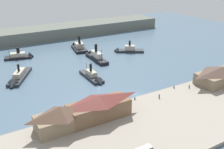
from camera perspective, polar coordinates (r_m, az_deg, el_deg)
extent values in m
plane|color=slate|center=(108.13, 5.23, -4.35)|extent=(320.00, 320.00, 0.00)
cube|color=#9E9384|center=(93.24, 13.22, -9.12)|extent=(110.00, 36.00, 1.20)
cube|color=gray|center=(105.34, 6.38, -4.85)|extent=(110.00, 0.80, 1.00)
cube|color=#847056|center=(84.36, -10.95, -10.04)|extent=(15.81, 8.31, 4.99)
pyramid|color=brown|center=(82.37, -11.15, -7.75)|extent=(16.13, 8.73, 2.80)
cube|color=brown|center=(88.43, -2.85, -7.67)|extent=(20.94, 8.19, 5.87)
pyramid|color=maroon|center=(86.49, -2.90, -5.35)|extent=(21.36, 8.60, 2.21)
cube|color=#847056|center=(124.19, 22.35, -0.58)|extent=(21.45, 10.78, 4.80)
pyramid|color=#473328|center=(122.96, 22.59, 0.94)|extent=(21.88, 11.32, 2.30)
cylinder|color=#33384C|center=(103.48, 10.24, -4.70)|extent=(0.44, 0.44, 1.51)
sphere|color=#CCA889|center=(103.09, 10.27, -4.26)|extent=(0.28, 0.28, 0.28)
cylinder|color=#232328|center=(114.85, 16.44, -2.55)|extent=(0.38, 0.38, 1.29)
sphere|color=#CCA889|center=(114.55, 16.48, -2.20)|extent=(0.24, 0.24, 0.24)
cylinder|color=black|center=(113.12, 13.32, -2.72)|extent=(0.44, 0.44, 0.90)
cylinder|color=black|center=(99.22, 2.69, -5.77)|extent=(0.44, 0.44, 0.90)
cylinder|color=black|center=(101.23, 4.98, -5.24)|extent=(0.44, 0.44, 0.90)
cube|color=#23282D|center=(123.68, -4.52, -0.45)|extent=(5.11, 17.53, 1.38)
cone|color=#23282D|center=(116.47, -2.65, -1.88)|extent=(4.45, 3.20, 4.41)
cube|color=#B2A893|center=(123.01, -4.54, 0.32)|extent=(3.04, 6.77, 2.20)
cylinder|color=black|center=(122.26, -4.64, 1.58)|extent=(1.18, 1.18, 3.39)
cylinder|color=brown|center=(127.04, -5.59, 1.57)|extent=(0.24, 0.24, 4.52)
cube|color=black|center=(167.30, -7.13, 5.58)|extent=(9.99, 17.80, 1.67)
cone|color=black|center=(175.18, -7.76, 6.30)|extent=(6.73, 4.14, 6.27)
cube|color=#B2A893|center=(166.66, -7.16, 6.34)|extent=(5.84, 7.63, 2.97)
cylinder|color=black|center=(164.57, -7.13, 7.51)|extent=(1.43, 1.43, 4.61)
cylinder|color=brown|center=(161.66, -6.77, 6.22)|extent=(0.24, 0.24, 4.91)
cube|color=#23282D|center=(162.46, 3.88, 5.14)|extent=(17.02, 13.14, 1.37)
cone|color=#23282D|center=(162.26, 0.88, 5.17)|extent=(4.95, 5.42, 4.49)
cube|color=#B2A893|center=(161.88, 3.90, 5.83)|extent=(6.90, 6.10, 2.70)
cylinder|color=black|center=(161.08, 3.87, 6.82)|extent=(1.17, 1.17, 3.14)
cube|color=black|center=(147.51, -3.36, 3.47)|extent=(5.53, 21.00, 1.82)
cone|color=black|center=(156.55, -5.00, 4.53)|extent=(4.40, 3.91, 4.26)
cube|color=beige|center=(146.75, -3.38, 4.36)|extent=(3.18, 9.75, 3.02)
cylinder|color=black|center=(146.19, -3.51, 5.79)|extent=(1.50, 1.50, 4.29)
cylinder|color=brown|center=(140.92, -2.31, 4.27)|extent=(0.24, 0.24, 6.03)
cube|color=black|center=(159.63, -19.71, 3.53)|extent=(15.84, 9.70, 1.22)
cone|color=black|center=(159.22, -17.07, 3.81)|extent=(3.98, 6.03, 5.53)
cube|color=#B2A893|center=(159.14, -19.78, 4.10)|extent=(8.72, 5.96, 2.12)
cylinder|color=black|center=(158.38, -19.75, 5.00)|extent=(1.79, 1.79, 3.07)
cylinder|color=brown|center=(158.98, -21.46, 4.61)|extent=(0.24, 0.24, 6.15)
cube|color=#23282D|center=(130.73, -19.37, -0.41)|extent=(15.64, 21.93, 1.40)
cone|color=#23282D|center=(121.17, -20.85, -2.41)|extent=(6.32, 5.91, 5.03)
cube|color=#B2A893|center=(130.09, -19.47, 0.32)|extent=(7.59, 10.09, 2.19)
cylinder|color=black|center=(128.82, -19.67, 1.39)|extent=(1.02, 1.02, 3.31)
cube|color=#60665B|center=(201.38, -13.45, 8.91)|extent=(180.00, 24.00, 8.00)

